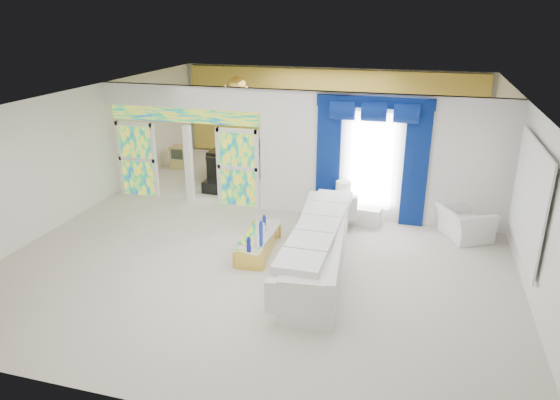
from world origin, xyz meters
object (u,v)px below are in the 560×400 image
(coffee_table, at_px, (258,244))
(white_sofa, at_px, (320,248))
(console_table, at_px, (355,214))
(grand_piano, at_px, (240,162))
(armchair, at_px, (464,223))

(coffee_table, bearing_deg, white_sofa, -12.53)
(console_table, bearing_deg, grand_piano, 145.61)
(white_sofa, xyz_separation_m, console_table, (0.37, 2.42, -0.20))
(white_sofa, height_order, console_table, white_sofa)
(coffee_table, xyz_separation_m, console_table, (1.72, 2.12, 0.02))
(white_sofa, distance_m, grand_piano, 6.12)
(armchair, bearing_deg, coffee_table, 86.87)
(white_sofa, height_order, armchair, white_sofa)
(console_table, bearing_deg, armchair, -5.12)
(white_sofa, xyz_separation_m, grand_piano, (-3.47, 5.04, 0.05))
(white_sofa, height_order, coffee_table, white_sofa)
(console_table, height_order, grand_piano, grand_piano)
(grand_piano, bearing_deg, console_table, -32.96)
(armchair, distance_m, grand_piano, 6.88)
(console_table, xyz_separation_m, armchair, (2.42, -0.22, 0.14))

